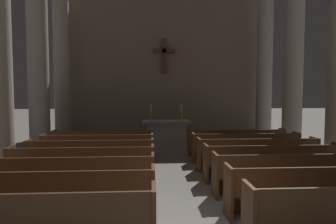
{
  "coord_description": "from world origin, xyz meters",
  "views": [
    {
      "loc": [
        -0.7,
        -3.88,
        2.21
      ],
      "look_at": [
        0.0,
        7.89,
        1.48
      ],
      "focal_mm": 30.49,
      "sensor_mm": 36.0,
      "label": 1
    }
  ],
  "objects": [
    {
      "name": "pew_left_row_1",
      "position": [
        -2.39,
        -0.04,
        0.48
      ],
      "size": [
        3.51,
        0.5,
        0.95
      ],
      "color": "brown",
      "rests_on": "ground"
    },
    {
      "name": "pew_left_row_2",
      "position": [
        -2.39,
        1.01,
        0.48
      ],
      "size": [
        3.51,
        0.5,
        0.95
      ],
      "color": "brown",
      "rests_on": "ground"
    },
    {
      "name": "pew_left_row_3",
      "position": [
        -2.39,
        2.06,
        0.48
      ],
      "size": [
        3.51,
        0.5,
        0.95
      ],
      "color": "brown",
      "rests_on": "ground"
    },
    {
      "name": "pew_left_row_4",
      "position": [
        -2.39,
        3.11,
        0.48
      ],
      "size": [
        3.51,
        0.5,
        0.95
      ],
      "color": "brown",
      "rests_on": "ground"
    },
    {
      "name": "pew_left_row_5",
      "position": [
        -2.39,
        4.16,
        0.48
      ],
      "size": [
        3.51,
        0.5,
        0.95
      ],
      "color": "brown",
      "rests_on": "ground"
    },
    {
      "name": "pew_left_row_6",
      "position": [
        -2.39,
        5.21,
        0.48
      ],
      "size": [
        3.51,
        0.5,
        0.95
      ],
      "color": "brown",
      "rests_on": "ground"
    },
    {
      "name": "pew_left_row_7",
      "position": [
        -2.39,
        6.26,
        0.48
      ],
      "size": [
        3.51,
        0.5,
        0.95
      ],
      "color": "brown",
      "rests_on": "ground"
    },
    {
      "name": "pew_right_row_2",
      "position": [
        2.39,
        1.01,
        0.48
      ],
      "size": [
        3.51,
        0.5,
        0.95
      ],
      "color": "brown",
      "rests_on": "ground"
    },
    {
      "name": "pew_right_row_3",
      "position": [
        2.39,
        2.06,
        0.48
      ],
      "size": [
        3.51,
        0.5,
        0.95
      ],
      "color": "brown",
      "rests_on": "ground"
    },
    {
      "name": "pew_right_row_4",
      "position": [
        2.39,
        3.11,
        0.48
      ],
      "size": [
        3.51,
        0.5,
        0.95
      ],
      "color": "brown",
      "rests_on": "ground"
    },
    {
      "name": "pew_right_row_5",
      "position": [
        2.39,
        4.16,
        0.48
      ],
      "size": [
        3.51,
        0.5,
        0.95
      ],
      "color": "brown",
      "rests_on": "ground"
    },
    {
      "name": "pew_right_row_6",
      "position": [
        2.39,
        5.21,
        0.48
      ],
      "size": [
        3.51,
        0.5,
        0.95
      ],
      "color": "brown",
      "rests_on": "ground"
    },
    {
      "name": "pew_right_row_7",
      "position": [
        2.39,
        6.26,
        0.48
      ],
      "size": [
        3.51,
        0.5,
        0.95
      ],
      "color": "brown",
      "rests_on": "ground"
    },
    {
      "name": "column_left_third",
      "position": [
        -4.94,
        7.21,
        3.5
      ],
      "size": [
        1.13,
        1.13,
        7.18
      ],
      "color": "#ADA89E",
      "rests_on": "ground"
    },
    {
      "name": "column_right_third",
      "position": [
        4.94,
        7.21,
        3.5
      ],
      "size": [
        1.13,
        1.13,
        7.18
      ],
      "color": "#ADA89E",
      "rests_on": "ground"
    },
    {
      "name": "column_left_fourth",
      "position": [
        -4.94,
        10.1,
        3.5
      ],
      "size": [
        1.13,
        1.13,
        7.18
      ],
      "color": "#ADA89E",
      "rests_on": "ground"
    },
    {
      "name": "column_right_fourth",
      "position": [
        4.94,
        10.1,
        3.5
      ],
      "size": [
        1.13,
        1.13,
        7.18
      ],
      "color": "#ADA89E",
      "rests_on": "ground"
    },
    {
      "name": "altar",
      "position": [
        0.0,
        9.2,
        0.53
      ],
      "size": [
        2.2,
        0.9,
        1.01
      ],
      "color": "#A8A399",
      "rests_on": "ground"
    },
    {
      "name": "candlestick_left",
      "position": [
        -0.7,
        9.2,
        1.26
      ],
      "size": [
        0.16,
        0.16,
        0.78
      ],
      "color": "#B79338",
      "rests_on": "altar"
    },
    {
      "name": "candlestick_right",
      "position": [
        0.7,
        9.2,
        1.26
      ],
      "size": [
        0.16,
        0.16,
        0.78
      ],
      "color": "#B79338",
      "rests_on": "altar"
    },
    {
      "name": "apse_with_cross",
      "position": [
        0.0,
        11.54,
        3.84
      ],
      "size": [
        11.09,
        0.47,
        7.68
      ],
      "color": "gray",
      "rests_on": "ground"
    }
  ]
}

